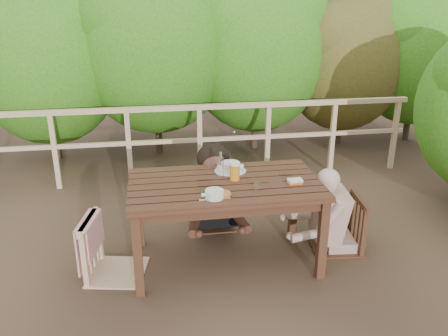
{
  "coord_description": "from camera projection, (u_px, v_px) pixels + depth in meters",
  "views": [
    {
      "loc": [
        -0.61,
        -3.69,
        2.36
      ],
      "look_at": [
        0.0,
        0.05,
        0.9
      ],
      "focal_mm": 37.28,
      "sensor_mm": 36.0,
      "label": 1
    }
  ],
  "objects": [
    {
      "name": "table",
      "position": [
        225.0,
        223.0,
        4.2
      ],
      "size": [
        1.67,
        0.94,
        0.77
      ],
      "primitive_type": "cube",
      "color": "#3D2315",
      "rests_on": "ground"
    },
    {
      "name": "chair_far",
      "position": [
        211.0,
        184.0,
        4.83
      ],
      "size": [
        0.47,
        0.47,
        0.94
      ],
      "primitive_type": "cube",
      "rotation": [
        0.0,
        0.0,
        -0.0
      ],
      "color": "#3D2315",
      "rests_on": "ground"
    },
    {
      "name": "bottle",
      "position": [
        221.0,
        165.0,
        4.13
      ],
      "size": [
        0.06,
        0.06,
        0.25
      ],
      "primitive_type": "cylinder",
      "color": "silver",
      "rests_on": "table"
    },
    {
      "name": "chair_right",
      "position": [
        339.0,
        202.0,
        4.4
      ],
      "size": [
        0.53,
        0.53,
        0.96
      ],
      "primitive_type": "cube",
      "rotation": [
        0.0,
        0.0,
        -1.68
      ],
      "color": "#3D2315",
      "rests_on": "ground"
    },
    {
      "name": "ground",
      "position": [
        225.0,
        260.0,
        4.34
      ],
      "size": [
        60.0,
        60.0,
        0.0
      ],
      "primitive_type": "plane",
      "color": "brown",
      "rests_on": "ground"
    },
    {
      "name": "beer_glass",
      "position": [
        235.0,
        172.0,
        4.08
      ],
      "size": [
        0.09,
        0.09,
        0.18
      ],
      "primitive_type": "cylinder",
      "color": "gold",
      "rests_on": "table"
    },
    {
      "name": "tumbler",
      "position": [
        257.0,
        188.0,
        3.88
      ],
      "size": [
        0.06,
        0.06,
        0.07
      ],
      "primitive_type": "cylinder",
      "color": "white",
      "rests_on": "table"
    },
    {
      "name": "hedge_row",
      "position": [
        216.0,
        24.0,
        6.66
      ],
      "size": [
        6.6,
        1.6,
        3.8
      ],
      "primitive_type": null,
      "color": "#337018",
      "rests_on": "ground"
    },
    {
      "name": "butter_tub",
      "position": [
        295.0,
        182.0,
        4.02
      ],
      "size": [
        0.13,
        0.09,
        0.05
      ],
      "primitive_type": "cube",
      "rotation": [
        0.0,
        0.0,
        0.04
      ],
      "color": "white",
      "rests_on": "table"
    },
    {
      "name": "bread_roll",
      "position": [
        224.0,
        194.0,
        3.76
      ],
      "size": [
        0.12,
        0.09,
        0.07
      ],
      "primitive_type": "ellipsoid",
      "color": "olive",
      "rests_on": "table"
    },
    {
      "name": "chair_left",
      "position": [
        113.0,
        223.0,
        3.96
      ],
      "size": [
        0.58,
        0.58,
        1.0
      ],
      "primitive_type": "cube",
      "rotation": [
        0.0,
        0.0,
        1.38
      ],
      "color": "tan",
      "rests_on": "ground"
    },
    {
      "name": "railing",
      "position": [
        200.0,
        143.0,
        6.0
      ],
      "size": [
        5.6,
        0.1,
        1.01
      ],
      "primitive_type": "cube",
      "color": "tan",
      "rests_on": "ground"
    },
    {
      "name": "woman",
      "position": [
        211.0,
        160.0,
        4.75
      ],
      "size": [
        0.59,
        0.72,
        1.46
      ],
      "primitive_type": null,
      "rotation": [
        0.0,
        0.0,
        3.14
      ],
      "color": "black",
      "rests_on": "ground"
    },
    {
      "name": "soup_near",
      "position": [
        214.0,
        195.0,
        3.73
      ],
      "size": [
        0.26,
        0.26,
        0.09
      ],
      "primitive_type": "cylinder",
      "color": "white",
      "rests_on": "table"
    },
    {
      "name": "diner_right",
      "position": [
        344.0,
        183.0,
        4.34
      ],
      "size": [
        0.72,
        0.61,
        1.34
      ],
      "primitive_type": null,
      "rotation": [
        0.0,
        0.0,
        1.46
      ],
      "color": "tan",
      "rests_on": "ground"
    },
    {
      "name": "soup_far",
      "position": [
        230.0,
        167.0,
        4.3
      ],
      "size": [
        0.29,
        0.29,
        0.1
      ],
      "primitive_type": "cylinder",
      "color": "white",
      "rests_on": "table"
    }
  ]
}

